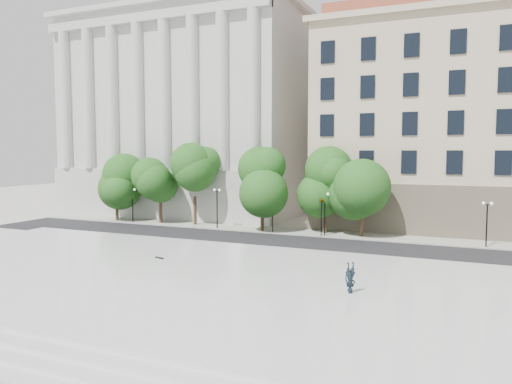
{
  "coord_description": "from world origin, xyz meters",
  "views": [
    {
      "loc": [
        17.71,
        -22.99,
        8.13
      ],
      "look_at": [
        3.23,
        10.0,
        5.17
      ],
      "focal_mm": 35.0,
      "sensor_mm": 36.0,
      "label": 1
    }
  ],
  "objects_px": {
    "traffic_light_west": "(273,197)",
    "person_lying": "(350,289)",
    "traffic_light_east": "(322,198)",
    "skateboard": "(159,258)"
  },
  "relations": [
    {
      "from": "traffic_light_west",
      "to": "person_lying",
      "type": "relative_size",
      "value": 2.46
    },
    {
      "from": "traffic_light_east",
      "to": "skateboard",
      "type": "relative_size",
      "value": 5.47
    },
    {
      "from": "traffic_light_east",
      "to": "person_lying",
      "type": "xyz_separation_m",
      "value": [
        7.16,
        -18.97,
        -3.0
      ]
    },
    {
      "from": "person_lying",
      "to": "traffic_light_west",
      "type": "bearing_deg",
      "value": 83.22
    },
    {
      "from": "traffic_light_west",
      "to": "person_lying",
      "type": "distance_m",
      "value": 22.71
    },
    {
      "from": "traffic_light_west",
      "to": "traffic_light_east",
      "type": "bearing_deg",
      "value": 0.0
    },
    {
      "from": "traffic_light_west",
      "to": "skateboard",
      "type": "bearing_deg",
      "value": -98.82
    },
    {
      "from": "traffic_light_west",
      "to": "person_lying",
      "type": "height_order",
      "value": "traffic_light_west"
    },
    {
      "from": "traffic_light_east",
      "to": "skateboard",
      "type": "bearing_deg",
      "value": -115.15
    },
    {
      "from": "traffic_light_west",
      "to": "person_lying",
      "type": "xyz_separation_m",
      "value": [
        12.12,
        -18.97,
        -2.94
      ]
    }
  ]
}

